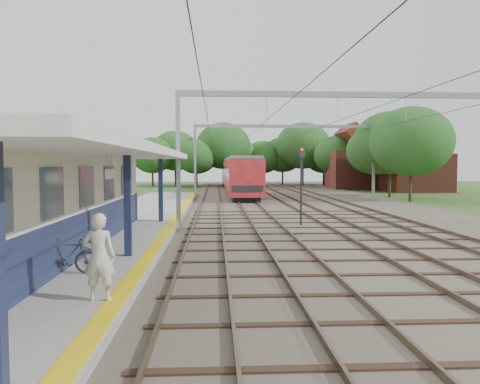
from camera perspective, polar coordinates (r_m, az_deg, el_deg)
name	(u,v)px	position (r m, az deg, el deg)	size (l,w,h in m)	color
ground	(373,329)	(10.03, 15.87, -15.74)	(160.00, 160.00, 0.00)	#2D4C1E
ballast_bed	(300,203)	(39.73, 7.30, -1.28)	(18.00, 90.00, 0.10)	#473D33
platform	(126,228)	(23.57, -13.76, -4.24)	(5.00, 52.00, 0.35)	gray
yellow_stripe	(172,224)	(23.23, -8.30, -3.84)	(0.45, 52.00, 0.01)	yellow
station_building	(43,201)	(17.00, -22.84, -0.99)	(3.41, 18.00, 3.40)	beige
canopy	(67,152)	(15.66, -20.38, 4.57)	(6.40, 20.00, 3.44)	#131A3C
rail_tracks	(270,201)	(39.35, 3.72, -1.12)	(11.80, 88.00, 0.15)	brown
catenary_system	(304,134)	(34.92, 7.77, 7.05)	(17.22, 88.00, 7.00)	gray
tree_band	(264,153)	(66.46, 2.99, 4.81)	(31.72, 30.88, 8.82)	#382619
house_near	(416,167)	(60.01, 20.69, 2.90)	(7.00, 6.12, 7.89)	brown
house_far	(360,165)	(63.88, 14.40, 3.25)	(8.00, 6.12, 8.66)	brown
person	(99,257)	(10.51, -16.79, -7.55)	(0.69, 0.45, 1.89)	beige
bicycle	(67,256)	(13.24, -20.33, -7.38)	(0.46, 1.63, 0.98)	black
train	(237,173)	(56.32, -0.37, 2.27)	(2.97, 36.93, 3.89)	black
signal_post	(301,178)	(24.48, 7.48, 1.70)	(0.33, 0.30, 4.14)	black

